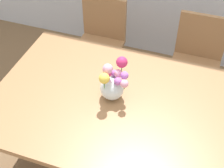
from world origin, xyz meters
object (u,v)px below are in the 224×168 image
object	(u,v)px
chair_left	(101,39)
flower_vase	(113,83)
dining_table	(114,109)
chair_right	(196,59)

from	to	relation	value
chair_left	flower_vase	size ratio (longest dim) A/B	3.15
chair_left	flower_vase	distance (m)	1.04
dining_table	chair_left	distance (m)	1.03
dining_table	chair_left	world-z (taller)	chair_left
chair_right	flower_vase	size ratio (longest dim) A/B	3.15
dining_table	chair_right	distance (m)	1.03
chair_left	dining_table	bearing A→B (deg)	116.05
chair_left	flower_vase	world-z (taller)	flower_vase
chair_left	chair_right	xyz separation A→B (m)	(0.90, 0.00, 0.00)
chair_right	flower_vase	distance (m)	1.06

